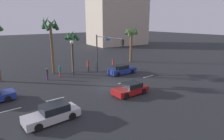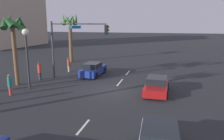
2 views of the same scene
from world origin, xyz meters
The scene contains 18 objects.
ground_plane centered at (0.00, 0.00, 0.00)m, with size 220.00×220.00×0.00m, color #232628.
lane_stripe_1 centered at (-11.14, 0.00, 0.01)m, with size 1.89×0.14×0.01m, color silver.
lane_stripe_2 centered at (-6.84, 0.00, 0.01)m, with size 1.93×0.14×0.01m, color silver.
lane_stripe_3 centered at (2.92, 0.00, 0.01)m, with size 2.57×0.14×0.01m, color silver.
lane_stripe_4 centered at (7.38, 0.00, 0.01)m, with size 2.15×0.14×0.01m, color silver.
car_0 centered at (5.17, 3.52, 0.66)m, with size 4.47×1.99×1.42m.
car_3 centered at (0.45, -3.65, 0.61)m, with size 4.08×2.00×1.32m.
car_4 centered at (-8.68, -4.26, 0.63)m, with size 4.50×2.01×1.39m.
traffic_signal centered at (3.21, 5.06, 4.07)m, with size 0.81×6.01×5.89m.
streetlamp centered at (-1.20, 7.27, 3.77)m, with size 0.56×0.56×5.27m.
pedestrian_0 centered at (-3.11, 7.74, 0.93)m, with size 0.37×0.37×1.75m.
pedestrian_1 centered at (1.88, 8.16, 0.96)m, with size 0.44×0.44×1.83m.
pedestrian_2 centered at (6.03, 6.89, 0.93)m, with size 0.41×0.41×1.75m.
pedestrian_3 centered at (-5.13, 7.34, 0.89)m, with size 0.46×0.46×1.69m.
palm_tree_0 centered at (12.55, 9.56, 5.15)m, with size 2.56×2.74×7.20m.
palm_tree_1 centered at (-3.22, 10.20, 6.69)m, with size 2.68×2.72×8.71m.
palm_tree_3 centered at (-0.32, 9.14, 5.11)m, with size 2.39×2.47×6.66m.
building_2 centered at (29.40, 35.02, 9.80)m, with size 18.43×12.05×19.59m, color #B2A38E.
Camera 1 is at (-13.43, -18.57, 7.92)m, focal length 30.83 mm.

